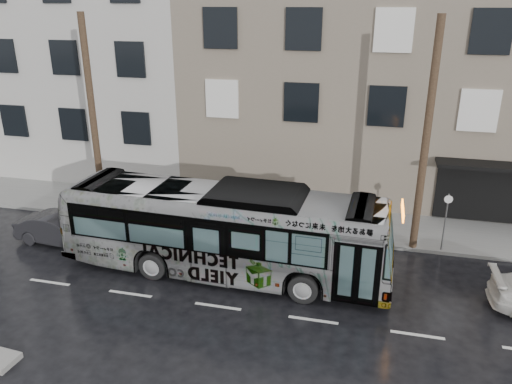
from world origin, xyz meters
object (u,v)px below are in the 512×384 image
sign_post (445,222)px  dark_sedan (61,229)px  bus (224,230)px  utility_pole_front (426,140)px  utility_pole_rear (93,120)px

sign_post → dark_sedan: size_ratio=0.62×
sign_post → bus: bus is taller
utility_pole_front → bus: bearing=-153.3°
utility_pole_front → utility_pole_rear: bearing=180.0°
sign_post → dark_sedan: 15.68m
utility_pole_rear → sign_post: size_ratio=3.75×
utility_pole_rear → utility_pole_front: bearing=0.0°
sign_post → bus: size_ratio=0.20×
utility_pole_front → bus: 8.32m
bus → dark_sedan: bus is taller
utility_pole_front → utility_pole_rear: 14.00m
bus → utility_pole_front: bearing=-61.2°
utility_pole_rear → dark_sedan: bearing=-95.9°
utility_pole_rear → dark_sedan: size_ratio=2.33×
utility_pole_rear → bus: utility_pole_rear is taller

